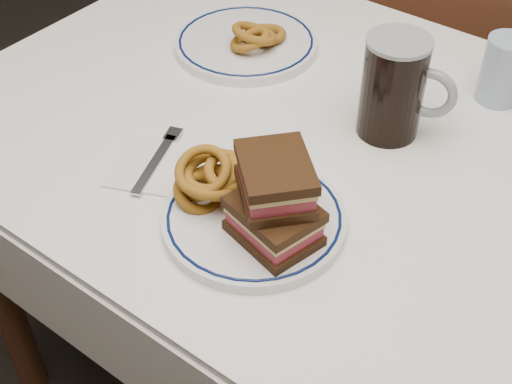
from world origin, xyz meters
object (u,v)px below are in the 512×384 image
Objects in this scene: chair_far at (441,71)px; far_plate at (246,43)px; main_plate at (254,219)px; beer_mug at (395,87)px; reuben_sandwich at (275,201)px.

far_plate is (-0.18, -0.52, 0.26)m from chair_far.
beer_mug is (0.04, 0.29, 0.07)m from main_plate.
chair_far is 6.48× the size of reuben_sandwich.
reuben_sandwich is at bearing -13.55° from main_plate.
chair_far is at bearing 99.41° from reuben_sandwich.
beer_mug is (0.00, 0.30, 0.01)m from reuben_sandwich.
chair_far reaches higher than reuben_sandwich.
far_plate is at bearing 132.05° from reuben_sandwich.
beer_mug reaches higher than reuben_sandwich.
main_plate is 0.96× the size of far_plate.
beer_mug is at bearing -10.58° from far_plate.
main_plate is (0.11, -0.88, 0.26)m from chair_far.
main_plate is 1.76× the size of reuben_sandwich.
chair_far is 5.67× the size of beer_mug.
beer_mug reaches higher than far_plate.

